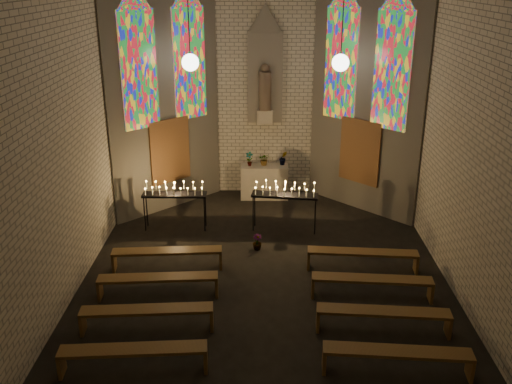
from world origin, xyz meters
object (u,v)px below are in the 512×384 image
votive_stand_left (174,191)px  votive_stand_right (285,192)px  aisle_flower_pot (257,242)px  altar (264,182)px

votive_stand_left → votive_stand_right: (2.85, -0.07, 0.03)m
aisle_flower_pot → votive_stand_left: bearing=151.0°
altar → aisle_flower_pot: (-0.18, -3.45, -0.30)m
aisle_flower_pot → votive_stand_right: size_ratio=0.22×
aisle_flower_pot → altar: bearing=87.1°
votive_stand_left → votive_stand_right: 2.86m
aisle_flower_pot → votive_stand_right: votive_stand_right is taller
votive_stand_right → aisle_flower_pot: bearing=-114.8°
altar → votive_stand_right: (0.52, -2.33, 0.57)m
aisle_flower_pot → votive_stand_left: (-2.16, 1.20, 0.85)m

